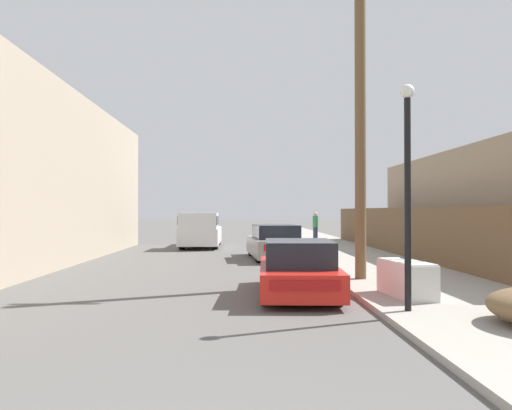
{
  "coord_description": "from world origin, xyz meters",
  "views": [
    {
      "loc": [
        0.66,
        -2.22,
        1.94
      ],
      "look_at": [
        1.1,
        12.41,
        2.12
      ],
      "focal_mm": 35.0,
      "sensor_mm": 36.0,
      "label": 1
    }
  ],
  "objects": [
    {
      "name": "sidewalk_curb",
      "position": [
        5.3,
        23.5,
        0.06
      ],
      "size": [
        4.2,
        63.0,
        0.12
      ],
      "primitive_type": "cube",
      "color": "#9E998E",
      "rests_on": "ground"
    },
    {
      "name": "discarded_fridge",
      "position": [
        4.19,
        8.32,
        0.5
      ],
      "size": [
        0.84,
        1.75,
        0.78
      ],
      "rotation": [
        0.0,
        0.0,
        0.14
      ],
      "color": "silver",
      "rests_on": "sidewalk_curb"
    },
    {
      "name": "pedestrian",
      "position": [
        5.17,
        27.76,
        1.03
      ],
      "size": [
        0.34,
        0.34,
        1.77
      ],
      "color": "#282D42",
      "rests_on": "sidewalk_curb"
    },
    {
      "name": "wooden_fence",
      "position": [
        7.25,
        15.38,
        1.1
      ],
      "size": [
        0.08,
        29.84,
        1.97
      ],
      "primitive_type": "cube",
      "color": "brown",
      "rests_on": "sidewalk_curb"
    },
    {
      "name": "car_parked_mid",
      "position": [
        2.04,
        17.99,
        0.65
      ],
      "size": [
        2.24,
        4.78,
        1.39
      ],
      "rotation": [
        0.0,
        0.0,
        0.08
      ],
      "color": "gray",
      "rests_on": "ground"
    },
    {
      "name": "pickup_truck",
      "position": [
        -1.47,
        24.15,
        0.92
      ],
      "size": [
        2.01,
        5.36,
        1.84
      ],
      "rotation": [
        0.0,
        0.0,
        3.14
      ],
      "color": "silver",
      "rests_on": "ground"
    },
    {
      "name": "street_lamp",
      "position": [
        3.71,
        6.81,
        2.56
      ],
      "size": [
        0.26,
        0.26,
        4.15
      ],
      "color": "black",
      "rests_on": "sidewalk_curb"
    },
    {
      "name": "parked_sports_car_red",
      "position": [
        1.97,
        9.22,
        0.58
      ],
      "size": [
        1.91,
        4.28,
        1.28
      ],
      "rotation": [
        0.0,
        0.0,
        -0.05
      ],
      "color": "red",
      "rests_on": "ground"
    },
    {
      "name": "utility_pole",
      "position": [
        3.89,
        11.13,
        4.82
      ],
      "size": [
        1.8,
        0.3,
        9.17
      ],
      "color": "brown",
      "rests_on": "sidewalk_curb"
    }
  ]
}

